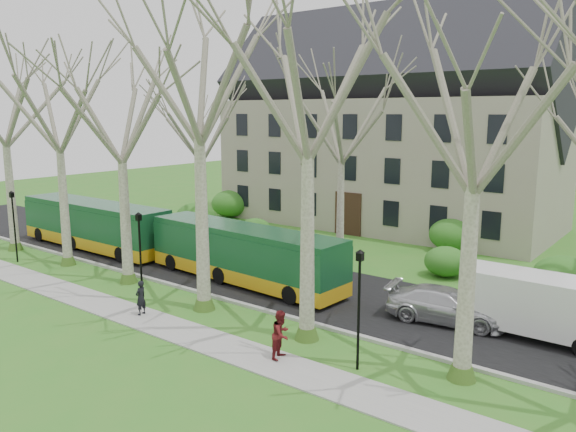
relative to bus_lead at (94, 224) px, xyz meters
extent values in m
plane|color=#337922|center=(17.19, -3.93, -1.66)|extent=(120.00, 120.00, 0.00)
cube|color=gray|center=(17.19, -6.43, -1.63)|extent=(70.00, 2.00, 0.06)
cube|color=black|center=(17.19, 1.57, -1.63)|extent=(80.00, 8.00, 0.06)
cube|color=#A5A39E|center=(17.19, -2.43, -1.59)|extent=(80.00, 0.25, 0.14)
cube|color=gray|center=(11.19, 20.07, 3.34)|extent=(26.00, 12.00, 10.00)
cylinder|color=black|center=(-0.81, -4.93, 0.34)|extent=(0.10, 0.10, 4.00)
cube|color=black|center=(-0.81, -4.93, 2.49)|extent=(0.22, 0.22, 0.30)
cylinder|color=black|center=(11.19, -4.93, 0.34)|extent=(0.10, 0.10, 4.00)
cube|color=black|center=(11.19, -4.93, 2.49)|extent=(0.22, 0.22, 0.30)
cylinder|color=black|center=(23.19, -4.93, 0.34)|extent=(0.10, 0.10, 4.00)
cube|color=black|center=(23.19, -4.93, 2.49)|extent=(0.22, 0.22, 0.30)
ellipsoid|color=#1E5819|center=(1.19, 8.07, -0.66)|extent=(2.60, 2.60, 2.00)
ellipsoid|color=#1E5819|center=(7.19, 8.07, -0.66)|extent=(2.60, 2.60, 2.00)
ellipsoid|color=#1E5819|center=(21.19, 8.07, -0.66)|extent=(2.60, 2.60, 2.00)
ellipsoid|color=#1E5819|center=(27.19, 8.07, -0.66)|extent=(2.60, 2.60, 2.00)
ellipsoid|color=#1E5819|center=(-0.81, 14.07, -0.66)|extent=(2.60, 2.60, 2.00)
ellipsoid|color=#1E5819|center=(19.19, 14.07, -0.66)|extent=(2.60, 2.60, 2.00)
imported|color=silver|center=(23.96, 1.28, -0.86)|extent=(5.39, 2.87, 1.49)
imported|color=black|center=(12.72, -6.19, -0.81)|extent=(0.46, 0.63, 1.58)
imported|color=#5D1518|center=(20.51, -5.91, -0.69)|extent=(0.82, 0.98, 1.82)
camera|label=1|loc=(32.58, -21.27, 7.37)|focal=35.00mm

